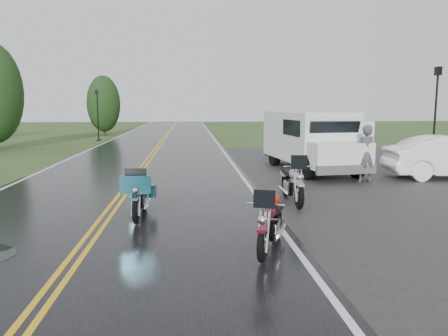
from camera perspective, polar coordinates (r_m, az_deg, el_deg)
name	(u,v)px	position (r m, az deg, el deg)	size (l,w,h in m)	color
ground	(97,231)	(9.48, -16.28, -7.92)	(120.00, 120.00, 0.00)	#2D471E
road	(145,165)	(19.18, -10.29, 0.41)	(8.00, 100.00, 0.04)	black
motorcycle_red	(263,231)	(7.10, 5.11, -8.18)	(0.72, 1.97, 1.16)	#5C0A19
motorcycle_teal	(136,199)	(9.47, -11.47, -4.02)	(0.74, 2.04, 1.20)	#05313E
motorcycle_silver	(299,186)	(10.72, 9.83, -2.28)	(0.80, 2.21, 1.30)	#999BA0
van_white	(309,146)	(15.24, 11.04, 2.82)	(2.26, 6.04, 2.37)	white
person_at_van	(365,155)	(15.22, 17.95, 1.68)	(0.70, 0.46, 1.91)	#4B4B50
lamp_post_far_left	(98,115)	(33.09, -16.16, 6.66)	(0.32, 0.32, 3.73)	black
lamp_post_far_right	(435,110)	(25.82, 25.90, 6.80)	(0.40, 0.40, 4.62)	black
tree_left_far	(104,110)	(39.04, -15.42, 7.33)	(2.83, 2.83, 4.35)	#1E3D19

